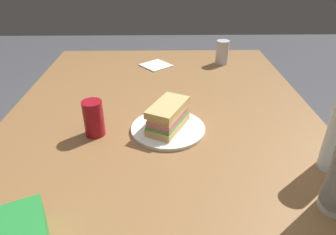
{
  "coord_description": "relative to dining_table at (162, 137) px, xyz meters",
  "views": [
    {
      "loc": [
        -0.96,
        -0.01,
        1.32
      ],
      "look_at": [
        -0.08,
        -0.02,
        0.81
      ],
      "focal_mm": 32.34,
      "sensor_mm": 36.0,
      "label": 1
    }
  ],
  "objects": [
    {
      "name": "sandwich",
      "position": [
        -0.08,
        -0.02,
        0.13
      ],
      "size": [
        0.21,
        0.16,
        0.08
      ],
      "color": "#DBB26B",
      "rests_on": "paper_plate"
    },
    {
      "name": "soda_can_silver",
      "position": [
        0.57,
        -0.32,
        0.14
      ],
      "size": [
        0.07,
        0.07,
        0.12
      ],
      "primitive_type": "cylinder",
      "color": "silver",
      "rests_on": "dining_table"
    },
    {
      "name": "soda_can_red",
      "position": [
        -0.1,
        0.22,
        0.14
      ],
      "size": [
        0.07,
        0.07,
        0.12
      ],
      "primitive_type": "cylinder",
      "color": "maroon",
      "rests_on": "dining_table"
    },
    {
      "name": "paper_plate",
      "position": [
        -0.08,
        -0.02,
        0.09
      ],
      "size": [
        0.25,
        0.25,
        0.01
      ],
      "primitive_type": "cylinder",
      "color": "white",
      "rests_on": "dining_table"
    },
    {
      "name": "paper_napkin",
      "position": [
        0.54,
        0.03,
        0.08
      ],
      "size": [
        0.18,
        0.18,
        0.01
      ],
      "primitive_type": "cube",
      "rotation": [
        0.0,
        0.0,
        2.26
      ],
      "color": "white",
      "rests_on": "dining_table"
    },
    {
      "name": "dining_table",
      "position": [
        0.0,
        0.0,
        0.0
      ],
      "size": [
        1.6,
        1.16,
        0.76
      ],
      "color": "olive",
      "rests_on": "ground_plane"
    }
  ]
}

